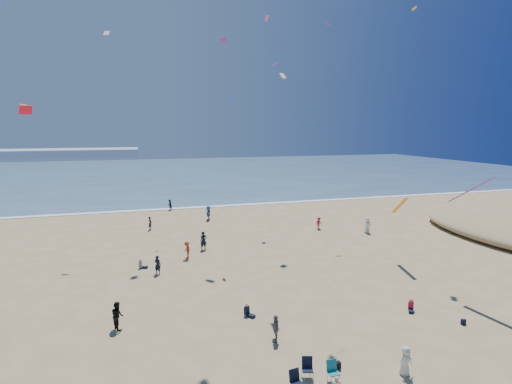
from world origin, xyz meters
name	(u,v)px	position (x,y,z in m)	size (l,w,h in m)	color
ocean	(158,173)	(0.00, 95.00, 0.03)	(220.00, 100.00, 0.06)	#476B84
surf_line	(174,209)	(0.00, 45.00, 0.04)	(220.00, 1.20, 0.08)	white
standing_flyers	(238,247)	(3.93, 20.55, 0.86)	(27.94, 55.87, 1.92)	#38629B
seated_group	(285,321)	(3.28, 6.10, 0.42)	(18.37, 23.16, 0.84)	silver
chair_cluster	(313,374)	(2.66, 0.59, 0.50)	(2.65, 1.52, 1.00)	black
black_backpack	(338,365)	(4.37, 1.33, 0.19)	(0.30, 0.22, 0.38)	black
navy_bag	(463,322)	(14.15, 3.30, 0.17)	(0.28, 0.18, 0.34)	black
kites_aloft	(336,100)	(10.05, 13.35, 14.31)	(37.79, 43.72, 29.20)	blue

